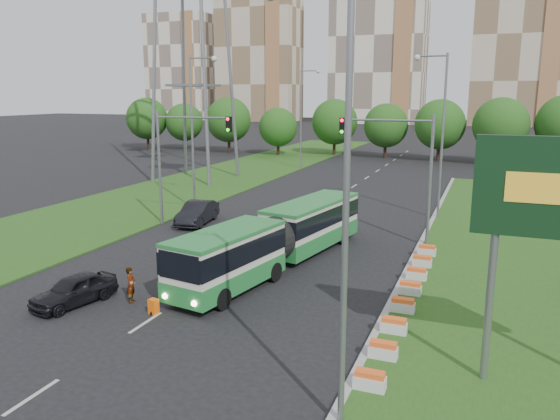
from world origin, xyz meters
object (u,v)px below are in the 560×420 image
at_px(traffic_mast_left, 179,150).
at_px(car_left_far, 197,213).
at_px(traffic_mast_median, 404,158).
at_px(car_left_near, 74,290).
at_px(pedestrian, 131,285).
at_px(shopping_trolley, 154,307).
at_px(articulated_bus, 276,238).

relative_size(traffic_mast_left, car_left_far, 1.64).
relative_size(traffic_mast_median, car_left_near, 2.03).
bearing_deg(traffic_mast_left, traffic_mast_median, 3.77).
bearing_deg(pedestrian, shopping_trolley, -131.54).
distance_m(car_left_far, shopping_trolley, 16.39).
distance_m(pedestrian, shopping_trolley, 1.91).
relative_size(traffic_mast_left, articulated_bus, 0.51).
relative_size(traffic_mast_left, shopping_trolley, 12.33).
relative_size(articulated_bus, pedestrian, 9.70).
relative_size(pedestrian, shopping_trolley, 2.50).
height_order(pedestrian, shopping_trolley, pedestrian).
distance_m(car_left_far, pedestrian, 15.07).
bearing_deg(articulated_bus, shopping_trolley, -96.83).
distance_m(traffic_mast_median, car_left_near, 20.04).
xyz_separation_m(car_left_far, pedestrian, (4.76, -14.30, 0.01)).
bearing_deg(traffic_mast_median, car_left_far, -179.92).
bearing_deg(car_left_near, car_left_far, 112.53).
bearing_deg(car_left_far, traffic_mast_left, -135.26).
xyz_separation_m(car_left_near, shopping_trolley, (3.90, 0.35, -0.35)).
height_order(articulated_bus, shopping_trolley, articulated_bus).
xyz_separation_m(traffic_mast_left, shopping_trolley, (7.17, -14.09, -5.03)).
bearing_deg(car_left_near, traffic_mast_left, 115.94).
bearing_deg(traffic_mast_left, articulated_bus, -32.45).
bearing_deg(shopping_trolley, pedestrian, 165.68).
xyz_separation_m(car_left_near, pedestrian, (2.22, 1.12, 0.14)).
relative_size(traffic_mast_median, shopping_trolley, 12.33).
height_order(traffic_mast_left, car_left_near, traffic_mast_left).
xyz_separation_m(traffic_mast_left, car_left_near, (3.27, -14.44, -4.68)).
distance_m(traffic_mast_left, car_left_near, 15.52).
height_order(car_left_near, car_left_far, car_left_far).
xyz_separation_m(traffic_mast_median, car_left_near, (-11.89, -15.44, -4.68)).
relative_size(car_left_near, pedestrian, 2.43).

